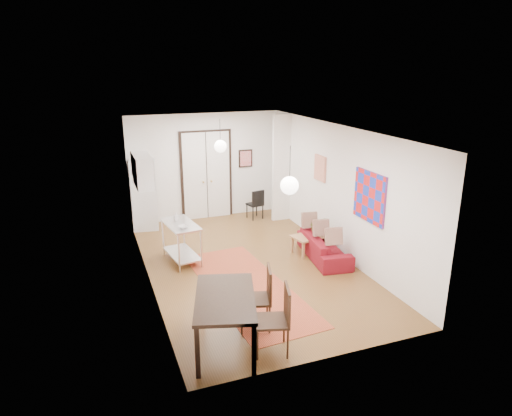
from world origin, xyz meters
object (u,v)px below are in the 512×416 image
object	(u,v)px
sofa	(324,247)
kitchen_counter	(181,237)
coffee_table	(312,237)
dining_chair_far	(269,311)
fridge	(144,195)
dining_chair_near	(253,290)
dining_table	(225,302)
black_side_chair	(254,201)

from	to	relation	value
sofa	kitchen_counter	world-z (taller)	kitchen_counter
sofa	coffee_table	distance (m)	0.43
sofa	dining_chair_far	xyz separation A→B (m)	(-2.42, -2.70, 0.35)
fridge	dining_chair_near	bearing A→B (deg)	-71.23
kitchen_counter	fridge	bearing A→B (deg)	92.38
fridge	dining_table	world-z (taller)	fridge
fridge	black_side_chair	size ratio (longest dim) A/B	2.16
sofa	coffee_table	xyz separation A→B (m)	(-0.09, 0.41, 0.10)
fridge	black_side_chair	xyz separation A→B (m)	(2.96, -0.18, -0.42)
fridge	dining_chair_far	distance (m)	6.18
sofa	coffee_table	bearing A→B (deg)	20.20
kitchen_counter	dining_chair_near	distance (m)	2.98
black_side_chair	dining_chair_near	bearing A→B (deg)	57.60
coffee_table	dining_chair_far	size ratio (longest dim) A/B	0.97
fridge	dining_chair_far	bearing A→B (deg)	-72.45
sofa	dining_chair_far	bearing A→B (deg)	146.11
dining_chair_near	dining_chair_far	world-z (taller)	same
dining_chair_near	sofa	bearing A→B (deg)	146.08
dining_table	black_side_chair	size ratio (longest dim) A/B	2.05
coffee_table	dining_chair_far	distance (m)	3.90
fridge	dining_chair_near	world-z (taller)	fridge
fridge	black_side_chair	distance (m)	2.99
kitchen_counter	black_side_chair	bearing A→B (deg)	34.18
dining_chair_far	dining_table	bearing A→B (deg)	-95.51
dining_chair_far	black_side_chair	xyz separation A→B (m)	(1.94, 5.90, -0.12)
fridge	dining_table	distance (m)	5.86
sofa	black_side_chair	world-z (taller)	black_side_chair
black_side_chair	dining_chair_far	bearing A→B (deg)	59.85
coffee_table	sofa	bearing A→B (deg)	-77.80
sofa	dining_table	distance (m)	3.93
dining_chair_far	dining_chair_near	bearing A→B (deg)	-163.47
kitchen_counter	dining_chair_far	distance (m)	3.67
sofa	dining_chair_far	size ratio (longest dim) A/B	1.70
dining_chair_near	coffee_table	bearing A→B (deg)	152.47
coffee_table	dining_table	bearing A→B (deg)	-135.65
coffee_table	fridge	bearing A→B (deg)	138.46
coffee_table	black_side_chair	distance (m)	2.82
sofa	kitchen_counter	bearing A→B (deg)	80.83
fridge	dining_chair_near	xyz separation A→B (m)	(1.02, -5.38, -0.29)
coffee_table	fridge	world-z (taller)	fridge
kitchen_counter	black_side_chair	distance (m)	3.39
dining_table	black_side_chair	distance (m)	6.20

